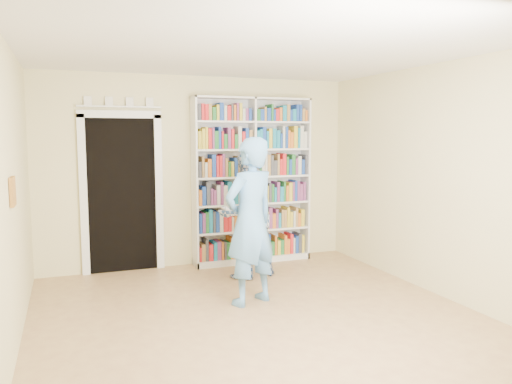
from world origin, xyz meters
TOP-DOWN VIEW (x-y plane):
  - floor at (0.00, 0.00)m, footprint 5.00×5.00m
  - ceiling at (0.00, 0.00)m, footprint 5.00×5.00m
  - wall_back at (0.00, 2.50)m, footprint 4.50×0.00m
  - wall_left at (-2.25, 0.00)m, footprint 0.00×5.00m
  - wall_right at (2.25, 0.00)m, footprint 0.00×5.00m
  - bookshelf at (0.74, 2.34)m, footprint 1.75×0.33m
  - doorway at (-1.10, 2.48)m, footprint 1.10×0.08m
  - wall_art at (-2.23, 0.20)m, footprint 0.03×0.25m
  - man_blue at (0.08, 0.61)m, footprint 0.79×0.66m
  - man_plaid at (0.39, 1.62)m, footprint 0.95×0.82m
  - paper_sheet at (0.52, 1.41)m, footprint 0.19×0.08m

SIDE VIEW (x-z plane):
  - floor at x=0.00m, z-range 0.00..0.00m
  - man_plaid at x=0.39m, z-range 0.00..1.67m
  - man_blue at x=0.08m, z-range 0.00..1.86m
  - paper_sheet at x=0.52m, z-range 0.82..1.11m
  - doorway at x=-1.10m, z-range -0.04..2.39m
  - bookshelf at x=0.74m, z-range 0.01..2.42m
  - wall_back at x=0.00m, z-range -0.90..3.60m
  - wall_left at x=-2.25m, z-range -1.15..3.85m
  - wall_right at x=2.25m, z-range -1.15..3.85m
  - wall_art at x=-2.23m, z-range 1.27..1.52m
  - ceiling at x=0.00m, z-range 2.70..2.70m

